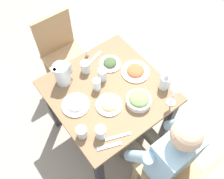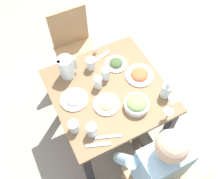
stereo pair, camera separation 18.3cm
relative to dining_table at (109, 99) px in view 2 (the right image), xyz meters
The scene contains 21 objects.
ground_plane 0.61m from the dining_table, ahead, with size 8.00×8.00×0.00m, color gray.
dining_table is the anchor object (origin of this frame).
chair_far 0.80m from the dining_table, 89.54° to the left, with size 0.40×0.40×0.87m.
diner_near 0.58m from the dining_table, 85.14° to the right, with size 0.48×0.53×1.16m.
water_pitcher 0.43m from the dining_table, 128.83° to the left, with size 0.16×0.12×0.19m.
salad_bowl 0.31m from the dining_table, 63.09° to the right, with size 0.19×0.19×0.09m.
plate_dolmas 0.30m from the dining_table, 49.60° to the left, with size 0.18×0.18×0.05m.
plate_fries 0.20m from the dining_table, 123.91° to the right, with size 0.20×0.20×0.04m.
plate_rice_curry 0.32m from the dining_table, ahead, with size 0.23×0.23×0.05m.
plate_yoghurt 0.31m from the dining_table, behind, with size 0.21×0.21×0.05m.
water_glass_near_right 0.22m from the dining_table, 74.76° to the left, with size 0.07×0.07×0.11m, color silver.
water_glass_far_right 0.45m from the dining_table, 152.73° to the right, with size 0.07×0.07×0.09m, color silver.
water_glass_center 0.21m from the dining_table, 130.40° to the left, with size 0.06×0.06×0.11m, color silver.
water_glass_near_left 0.32m from the dining_table, 96.62° to the left, with size 0.07×0.07×0.10m, color silver.
water_glass_by_pitcher 0.42m from the dining_table, 134.41° to the right, with size 0.07×0.07×0.11m, color silver.
wine_glass 0.56m from the dining_table, 50.39° to the right, with size 0.08×0.08×0.20m.
oil_carafe 0.47m from the dining_table, 32.88° to the right, with size 0.08×0.08×0.16m.
salt_shaker 0.43m from the dining_table, 79.32° to the left, with size 0.03×0.03×0.05m.
fork_near 0.37m from the dining_table, 72.60° to the left, with size 0.17×0.03×0.01m, color silver.
knife_near 0.41m from the dining_table, 116.99° to the right, with size 0.18×0.02×0.01m, color silver.
fork_far 0.47m from the dining_table, 125.93° to the right, with size 0.17×0.03×0.01m, color silver.
Camera 2 is at (-0.46, -0.96, 2.39)m, focal length 40.44 mm.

